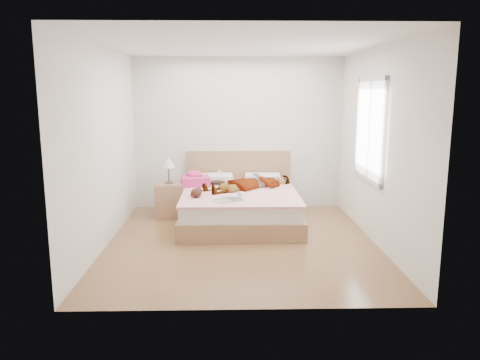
{
  "coord_description": "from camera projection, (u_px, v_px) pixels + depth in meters",
  "views": [
    {
      "loc": [
        -0.17,
        -6.09,
        2.02
      ],
      "look_at": [
        0.0,
        0.85,
        0.7
      ],
      "focal_mm": 35.0,
      "sensor_mm": 36.0,
      "label": 1
    }
  ],
  "objects": [
    {
      "name": "nightstand",
      "position": [
        169.0,
        197.0,
        7.6
      ],
      "size": [
        0.49,
        0.44,
        0.98
      ],
      "color": "#935F44",
      "rests_on": "ground"
    },
    {
      "name": "ground",
      "position": [
        242.0,
        242.0,
        6.36
      ],
      "size": [
        4.0,
        4.0,
        0.0
      ],
      "primitive_type": "plane",
      "color": "brown",
      "rests_on": "ground"
    },
    {
      "name": "magazine",
      "position": [
        228.0,
        200.0,
        6.55
      ],
      "size": [
        0.49,
        0.44,
        0.02
      ],
      "color": "white",
      "rests_on": "bed"
    },
    {
      "name": "phone",
      "position": [
        220.0,
        172.0,
        7.79
      ],
      "size": [
        0.09,
        0.11,
        0.05
      ],
      "primitive_type": "cube",
      "rotation": [
        0.44,
        0.0,
        0.55
      ],
      "color": "silver",
      "rests_on": "bed"
    },
    {
      "name": "woman",
      "position": [
        251.0,
        181.0,
        7.43
      ],
      "size": [
        1.64,
        1.32,
        0.22
      ],
      "primitive_type": "imported",
      "rotation": [
        0.0,
        0.0,
        -1.02
      ],
      "color": "white",
      "rests_on": "bed"
    },
    {
      "name": "coffee_mug",
      "position": [
        241.0,
        195.0,
        6.67
      ],
      "size": [
        0.13,
        0.1,
        0.1
      ],
      "color": "white",
      "rests_on": "bed"
    },
    {
      "name": "room_shell",
      "position": [
        370.0,
        130.0,
        6.42
      ],
      "size": [
        4.0,
        4.0,
        4.0
      ],
      "color": "white",
      "rests_on": "ground"
    },
    {
      "name": "bed",
      "position": [
        240.0,
        204.0,
        7.33
      ],
      "size": [
        1.8,
        2.08,
        1.0
      ],
      "color": "brown",
      "rests_on": "ground"
    },
    {
      "name": "hair",
      "position": [
        216.0,
        180.0,
        7.87
      ],
      "size": [
        0.45,
        0.55,
        0.08
      ],
      "primitive_type": "ellipsoid",
      "rotation": [
        0.0,
        0.0,
        0.03
      ],
      "color": "black",
      "rests_on": "bed"
    },
    {
      "name": "towel",
      "position": [
        195.0,
        180.0,
        7.61
      ],
      "size": [
        0.5,
        0.42,
        0.24
      ],
      "color": "#DD3C89",
      "rests_on": "bed"
    },
    {
      "name": "plush_toy",
      "position": [
        197.0,
        192.0,
        6.76
      ],
      "size": [
        0.21,
        0.26,
        0.13
      ],
      "color": "black",
      "rests_on": "bed"
    }
  ]
}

